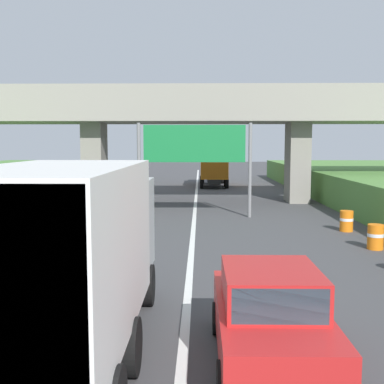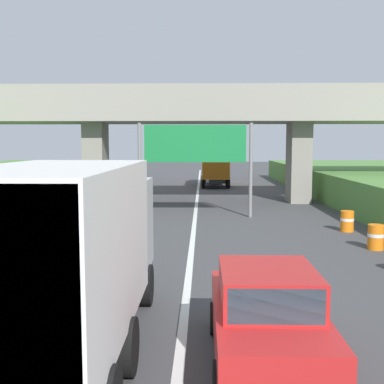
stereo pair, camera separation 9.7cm
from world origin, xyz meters
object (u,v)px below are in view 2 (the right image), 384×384
object	(u,v)px
construction_barrel_2	(376,237)
construction_barrel_3	(347,221)
truck_silver	(69,251)
car_red	(266,317)
overhead_highway_sign	(195,149)
truck_orange	(215,165)

from	to	relation	value
construction_barrel_2	construction_barrel_3	xyz separation A→B (m)	(0.04, 3.51, 0.00)
truck_silver	construction_barrel_3	distance (m)	15.10
car_red	construction_barrel_2	distance (m)	10.40
overhead_highway_sign	construction_barrel_3	size ratio (longest dim) A/B	6.53
construction_barrel_3	overhead_highway_sign	bearing A→B (deg)	149.50
car_red	overhead_highway_sign	bearing A→B (deg)	95.15
truck_silver	truck_orange	bearing A→B (deg)	84.38
construction_barrel_3	truck_orange	bearing A→B (deg)	103.12
overhead_highway_sign	truck_silver	size ratio (longest dim) A/B	0.81
overhead_highway_sign	truck_silver	xyz separation A→B (m)	(-1.91, -16.27, -1.59)
truck_silver	car_red	xyz separation A→B (m)	(3.39, -0.19, -1.08)
overhead_highway_sign	car_red	distance (m)	16.74
truck_silver	construction_barrel_2	xyz separation A→B (m)	(8.51, 8.85, -1.47)
truck_silver	construction_barrel_2	distance (m)	12.36
car_red	construction_barrel_3	size ratio (longest dim) A/B	4.56
car_red	truck_orange	bearing A→B (deg)	90.00
overhead_highway_sign	construction_barrel_2	size ratio (longest dim) A/B	6.53
car_red	truck_silver	bearing A→B (deg)	176.79
construction_barrel_3	truck_silver	bearing A→B (deg)	-124.66
overhead_highway_sign	truck_orange	xyz separation A→B (m)	(1.49, 18.20, -1.59)
truck_orange	construction_barrel_3	distance (m)	22.75
car_red	construction_barrel_3	world-z (taller)	car_red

